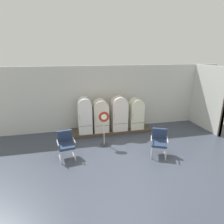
# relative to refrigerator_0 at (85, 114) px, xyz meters

# --- Properties ---
(ground) EXTENTS (12.00, 10.00, 0.05)m
(ground) POSITION_rel_refrigerator_0_xyz_m (1.21, -2.93, -1.02)
(ground) COLOR #3A414E
(back_wall) EXTENTS (11.76, 0.12, 3.05)m
(back_wall) POSITION_rel_refrigerator_0_xyz_m (1.21, 0.73, 0.54)
(back_wall) COLOR silver
(back_wall) RESTS_ON ground
(side_wall_right) EXTENTS (0.16, 2.20, 3.05)m
(side_wall_right) POSITION_rel_refrigerator_0_xyz_m (5.87, -0.45, 0.52)
(side_wall_right) COLOR silver
(side_wall_right) RESTS_ON ground
(display_plinth) EXTENTS (3.71, 0.95, 0.14)m
(display_plinth) POSITION_rel_refrigerator_0_xyz_m (1.21, 0.10, -0.92)
(display_plinth) COLOR #44392B
(display_plinth) RESTS_ON ground
(refrigerator_0) EXTENTS (0.60, 0.70, 1.60)m
(refrigerator_0) POSITION_rel_refrigerator_0_xyz_m (0.00, 0.00, 0.00)
(refrigerator_0) COLOR white
(refrigerator_0) RESTS_ON display_plinth
(refrigerator_1) EXTENTS (0.66, 0.70, 1.48)m
(refrigerator_1) POSITION_rel_refrigerator_0_xyz_m (0.72, 0.00, -0.07)
(refrigerator_1) COLOR silver
(refrigerator_1) RESTS_ON display_plinth
(refrigerator_2) EXTENTS (0.71, 0.62, 1.59)m
(refrigerator_2) POSITION_rel_refrigerator_0_xyz_m (1.57, -0.04, -0.01)
(refrigerator_2) COLOR silver
(refrigerator_2) RESTS_ON display_plinth
(refrigerator_3) EXTENTS (0.63, 0.61, 1.44)m
(refrigerator_3) POSITION_rel_refrigerator_0_xyz_m (2.40, -0.05, -0.09)
(refrigerator_3) COLOR silver
(refrigerator_3) RESTS_ON display_plinth
(armchair_left) EXTENTS (0.66, 0.72, 0.99)m
(armchair_left) POSITION_rel_refrigerator_0_xyz_m (-0.84, -1.80, -0.44)
(armchair_left) COLOR silver
(armchair_left) RESTS_ON ground
(armchair_right) EXTENTS (0.76, 0.81, 0.99)m
(armchair_right) POSITION_rel_refrigerator_0_xyz_m (2.46, -2.36, -0.44)
(armchair_right) COLOR silver
(armchair_right) RESTS_ON ground
(sign_stand) EXTENTS (0.41, 0.32, 1.42)m
(sign_stand) POSITION_rel_refrigerator_0_xyz_m (0.65, -1.17, -0.34)
(sign_stand) COLOR #2D2D30
(sign_stand) RESTS_ON ground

